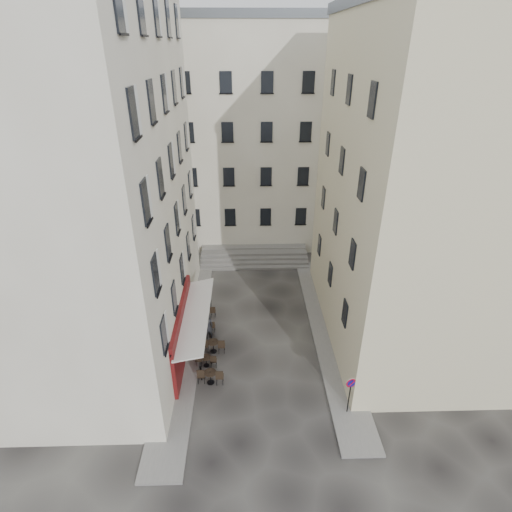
{
  "coord_description": "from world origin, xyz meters",
  "views": [
    {
      "loc": [
        -0.67,
        -17.39,
        16.51
      ],
      "look_at": [
        -0.09,
        4.0,
        5.07
      ],
      "focal_mm": 28.0,
      "sensor_mm": 36.0,
      "label": 1
    }
  ],
  "objects_px": {
    "bistro_table_a": "(210,376)",
    "pedestrian": "(208,327)",
    "no_parking_sign": "(350,389)",
    "bistro_table_b": "(206,360)"
  },
  "relations": [
    {
      "from": "bistro_table_a",
      "to": "pedestrian",
      "type": "bearing_deg",
      "value": 96.47
    },
    {
      "from": "no_parking_sign",
      "to": "pedestrian",
      "type": "height_order",
      "value": "no_parking_sign"
    },
    {
      "from": "no_parking_sign",
      "to": "bistro_table_b",
      "type": "height_order",
      "value": "no_parking_sign"
    },
    {
      "from": "bistro_table_a",
      "to": "bistro_table_b",
      "type": "height_order",
      "value": "bistro_table_a"
    },
    {
      "from": "no_parking_sign",
      "to": "bistro_table_a",
      "type": "bearing_deg",
      "value": 150.91
    },
    {
      "from": "bistro_table_b",
      "to": "pedestrian",
      "type": "distance_m",
      "value": 2.43
    },
    {
      "from": "no_parking_sign",
      "to": "bistro_table_b",
      "type": "distance_m",
      "value": 8.26
    },
    {
      "from": "bistro_table_a",
      "to": "pedestrian",
      "type": "xyz_separation_m",
      "value": [
        -0.42,
        3.69,
        0.45
      ]
    },
    {
      "from": "no_parking_sign",
      "to": "pedestrian",
      "type": "bearing_deg",
      "value": 130.02
    },
    {
      "from": "bistro_table_a",
      "to": "bistro_table_b",
      "type": "bearing_deg",
      "value": 104.81
    }
  ]
}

